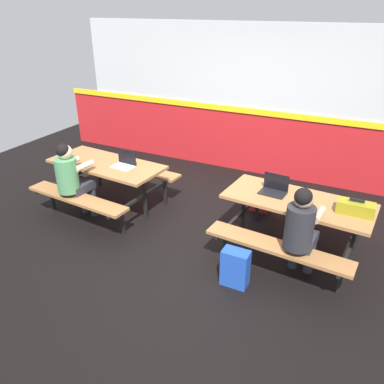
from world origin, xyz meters
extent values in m
cube|color=black|center=(0.00, 0.00, -0.01)|extent=(10.00, 10.00, 0.02)
cube|color=red|center=(0.00, 2.57, 0.55)|extent=(8.00, 0.12, 1.10)
cube|color=yellow|center=(0.00, 2.50, 1.15)|extent=(8.00, 0.03, 0.10)
cube|color=silver|center=(0.00, 2.57, 1.90)|extent=(6.72, 0.12, 1.40)
cube|color=#9E6B3D|center=(-1.41, 0.21, 0.72)|extent=(1.80, 0.89, 0.04)
cube|color=#9E6B3D|center=(-1.46, -0.42, 0.43)|extent=(1.68, 0.41, 0.04)
cube|color=#9E6B3D|center=(-1.35, 0.84, 0.43)|extent=(1.68, 0.41, 0.04)
cube|color=black|center=(-2.10, 0.27, 0.35)|extent=(0.04, 0.04, 0.70)
cube|color=black|center=(-2.10, 0.27, 0.39)|extent=(0.16, 1.55, 0.04)
cube|color=black|center=(-2.14, -0.24, 0.21)|extent=(0.04, 0.04, 0.41)
cube|color=black|center=(-2.06, 0.77, 0.21)|extent=(0.04, 0.04, 0.41)
cube|color=black|center=(-0.71, 0.15, 0.35)|extent=(0.04, 0.04, 0.70)
cube|color=black|center=(-0.71, 0.15, 0.39)|extent=(0.16, 1.55, 0.04)
cube|color=black|center=(-0.76, -0.35, 0.21)|extent=(0.04, 0.04, 0.41)
cube|color=black|center=(-0.67, 0.66, 0.21)|extent=(0.04, 0.04, 0.41)
cube|color=#9E6B3D|center=(1.41, 0.28, 0.72)|extent=(1.80, 0.89, 0.04)
cube|color=#9E6B3D|center=(1.35, -0.35, 0.43)|extent=(1.68, 0.41, 0.04)
cube|color=#9E6B3D|center=(1.46, 0.91, 0.43)|extent=(1.68, 0.41, 0.04)
cube|color=black|center=(0.71, 0.33, 0.35)|extent=(0.04, 0.04, 0.70)
cube|color=black|center=(0.71, 0.33, 0.39)|extent=(0.16, 1.55, 0.04)
cube|color=black|center=(0.67, -0.17, 0.21)|extent=(0.04, 0.04, 0.41)
cube|color=black|center=(0.76, 0.84, 0.21)|extent=(0.04, 0.04, 0.41)
cube|color=black|center=(2.10, 0.22, 0.35)|extent=(0.04, 0.04, 0.70)
cube|color=black|center=(2.10, 0.22, 0.39)|extent=(0.16, 1.55, 0.04)
cube|color=black|center=(2.06, -0.28, 0.21)|extent=(0.04, 0.04, 0.41)
cube|color=black|center=(2.14, 0.73, 0.21)|extent=(0.04, 0.04, 0.41)
cylinder|color=#2D2D38|center=(-1.64, -0.08, 0.23)|extent=(0.11, 0.11, 0.45)
cylinder|color=#2D2D38|center=(-1.46, -0.10, 0.23)|extent=(0.11, 0.11, 0.45)
cube|color=#2D2D38|center=(-1.57, -0.24, 0.51)|extent=(0.33, 0.40, 0.12)
cylinder|color=#4C8C59|center=(-1.58, -0.41, 0.75)|extent=(0.30, 0.30, 0.48)
cylinder|color=beige|center=(-1.70, -0.20, 0.85)|extent=(0.10, 0.31, 0.08)
cylinder|color=beige|center=(-1.42, -0.22, 0.85)|extent=(0.10, 0.31, 0.08)
sphere|color=beige|center=(-1.58, -0.39, 1.08)|extent=(0.20, 0.20, 0.20)
sphere|color=black|center=(-1.58, -0.42, 1.11)|extent=(0.18, 0.18, 0.18)
cylinder|color=#2D2D38|center=(1.50, -0.04, 0.23)|extent=(0.11, 0.11, 0.45)
cylinder|color=#2D2D38|center=(1.68, -0.06, 0.23)|extent=(0.11, 0.11, 0.45)
cube|color=#2D2D38|center=(1.58, -0.20, 0.51)|extent=(0.33, 0.40, 0.12)
cylinder|color=#26262B|center=(1.56, -0.37, 0.75)|extent=(0.30, 0.30, 0.48)
cylinder|color=tan|center=(1.44, -0.16, 0.85)|extent=(0.10, 0.31, 0.08)
cylinder|color=tan|center=(1.72, -0.18, 0.85)|extent=(0.10, 0.31, 0.08)
sphere|color=tan|center=(1.56, -0.35, 1.08)|extent=(0.20, 0.20, 0.20)
sphere|color=black|center=(1.56, -0.38, 1.11)|extent=(0.18, 0.18, 0.18)
cube|color=silver|center=(-1.08, 0.18, 0.75)|extent=(0.34, 0.25, 0.01)
cube|color=black|center=(-1.08, 0.29, 0.86)|extent=(0.32, 0.03, 0.21)
cube|color=black|center=(1.08, 0.30, 0.75)|extent=(0.34, 0.25, 0.01)
cube|color=black|center=(1.09, 0.41, 0.86)|extent=(0.32, 0.03, 0.21)
cube|color=olive|center=(2.05, 0.23, 0.81)|extent=(0.40, 0.18, 0.14)
cube|color=black|center=(2.05, 0.23, 0.91)|extent=(0.16, 0.02, 0.02)
cube|color=#1E47B2|center=(0.98, -0.65, 0.22)|extent=(0.30, 0.18, 0.44)
cube|color=#1E47B2|center=(0.98, -0.54, 0.15)|extent=(0.21, 0.04, 0.19)
cube|color=maroon|center=(0.68, 1.13, 0.18)|extent=(0.34, 0.14, 0.36)
torus|color=maroon|center=(0.68, 1.13, 0.42)|extent=(0.21, 0.21, 0.02)
camera|label=1|loc=(2.09, -3.95, 2.86)|focal=35.94mm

